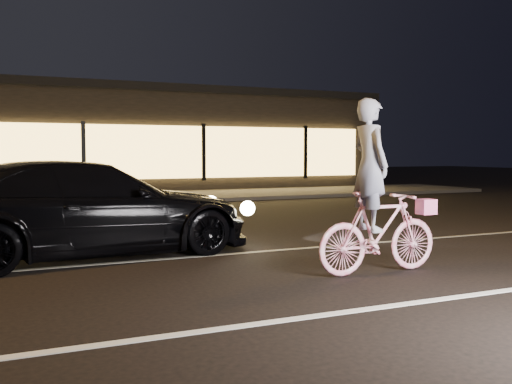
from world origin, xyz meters
name	(u,v)px	position (x,y,z in m)	size (l,w,h in m)	color
ground	(248,285)	(0.00, 0.00, 0.00)	(90.00, 90.00, 0.00)	black
lane_stripe_near	(309,317)	(0.00, -1.50, 0.00)	(60.00, 0.12, 0.01)	silver
lane_stripe_far	(196,257)	(0.00, 2.00, 0.00)	(60.00, 0.10, 0.01)	gray
sidewalk	(92,199)	(0.00, 13.00, 0.06)	(30.00, 4.00, 0.12)	#383533
storefront	(70,139)	(0.00, 18.97, 2.15)	(25.40, 8.42, 4.20)	black
cyclist	(376,212)	(1.79, -0.11, 0.81)	(1.82, 0.63, 2.29)	#E72F62
sedan	(88,209)	(-1.49, 2.71, 0.74)	(5.28, 2.68, 1.47)	black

